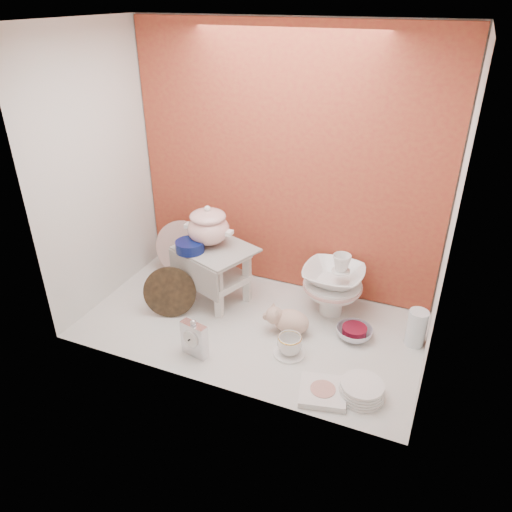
{
  "coord_description": "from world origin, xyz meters",
  "views": [
    {
      "loc": [
        0.86,
        -1.98,
        1.61
      ],
      "look_at": [
        0.02,
        0.02,
        0.42
      ],
      "focal_mm": 34.22,
      "sensor_mm": 36.0,
      "label": 1
    }
  ],
  "objects_px": {
    "crystal_bowl": "(354,333)",
    "step_stool": "(217,274)",
    "porcelain_tower": "(333,283)",
    "plush_pig": "(291,321)",
    "dinner_plate_stack": "(362,390)",
    "blue_white_vase": "(207,260)",
    "soup_tureen": "(208,225)",
    "gold_rim_teacup": "(290,344)",
    "mantel_clock": "(194,338)",
    "floral_platter": "(183,249)"
  },
  "relations": [
    {
      "from": "step_stool",
      "to": "mantel_clock",
      "type": "bearing_deg",
      "value": -55.39
    },
    {
      "from": "floral_platter",
      "to": "step_stool",
      "type": "bearing_deg",
      "value": -28.59
    },
    {
      "from": "plush_pig",
      "to": "step_stool",
      "type": "bearing_deg",
      "value": 171.3
    },
    {
      "from": "blue_white_vase",
      "to": "porcelain_tower",
      "type": "bearing_deg",
      "value": -5.96
    },
    {
      "from": "step_stool",
      "to": "plush_pig",
      "type": "xyz_separation_m",
      "value": [
        0.5,
        -0.14,
        -0.1
      ]
    },
    {
      "from": "soup_tureen",
      "to": "crystal_bowl",
      "type": "bearing_deg",
      "value": -5.03
    },
    {
      "from": "dinner_plate_stack",
      "to": "plush_pig",
      "type": "bearing_deg",
      "value": 144.42
    },
    {
      "from": "dinner_plate_stack",
      "to": "soup_tureen",
      "type": "bearing_deg",
      "value": 154.28
    },
    {
      "from": "mantel_clock",
      "to": "gold_rim_teacup",
      "type": "relative_size",
      "value": 1.63
    },
    {
      "from": "crystal_bowl",
      "to": "blue_white_vase",
      "type": "bearing_deg",
      "value": 165.1
    },
    {
      "from": "step_stool",
      "to": "plush_pig",
      "type": "distance_m",
      "value": 0.53
    },
    {
      "from": "step_stool",
      "to": "plush_pig",
      "type": "bearing_deg",
      "value": 5.45
    },
    {
      "from": "floral_platter",
      "to": "dinner_plate_stack",
      "type": "height_order",
      "value": "floral_platter"
    },
    {
      "from": "mantel_clock",
      "to": "plush_pig",
      "type": "height_order",
      "value": "mantel_clock"
    },
    {
      "from": "step_stool",
      "to": "dinner_plate_stack",
      "type": "relative_size",
      "value": 1.9
    },
    {
      "from": "blue_white_vase",
      "to": "dinner_plate_stack",
      "type": "bearing_deg",
      "value": -30.82
    },
    {
      "from": "soup_tureen",
      "to": "step_stool",
      "type": "bearing_deg",
      "value": -26.51
    },
    {
      "from": "mantel_clock",
      "to": "blue_white_vase",
      "type": "bearing_deg",
      "value": 125.31
    },
    {
      "from": "mantel_clock",
      "to": "gold_rim_teacup",
      "type": "height_order",
      "value": "mantel_clock"
    },
    {
      "from": "soup_tureen",
      "to": "dinner_plate_stack",
      "type": "distance_m",
      "value": 1.19
    },
    {
      "from": "plush_pig",
      "to": "porcelain_tower",
      "type": "xyz_separation_m",
      "value": [
        0.14,
        0.27,
        0.12
      ]
    },
    {
      "from": "floral_platter",
      "to": "porcelain_tower",
      "type": "bearing_deg",
      "value": -2.85
    },
    {
      "from": "floral_platter",
      "to": "soup_tureen",
      "type": "bearing_deg",
      "value": -29.01
    },
    {
      "from": "soup_tureen",
      "to": "crystal_bowl",
      "type": "height_order",
      "value": "soup_tureen"
    },
    {
      "from": "mantel_clock",
      "to": "dinner_plate_stack",
      "type": "bearing_deg",
      "value": 14.66
    },
    {
      "from": "crystal_bowl",
      "to": "floral_platter",
      "type": "bearing_deg",
      "value": 168.76
    },
    {
      "from": "blue_white_vase",
      "to": "crystal_bowl",
      "type": "relative_size",
      "value": 1.2
    },
    {
      "from": "crystal_bowl",
      "to": "step_stool",
      "type": "bearing_deg",
      "value": 176.57
    },
    {
      "from": "soup_tureen",
      "to": "gold_rim_teacup",
      "type": "relative_size",
      "value": 2.21
    },
    {
      "from": "plush_pig",
      "to": "dinner_plate_stack",
      "type": "distance_m",
      "value": 0.55
    },
    {
      "from": "blue_white_vase",
      "to": "mantel_clock",
      "type": "distance_m",
      "value": 0.77
    },
    {
      "from": "soup_tureen",
      "to": "floral_platter",
      "type": "relative_size",
      "value": 0.76
    },
    {
      "from": "soup_tureen",
      "to": "gold_rim_teacup",
      "type": "height_order",
      "value": "soup_tureen"
    },
    {
      "from": "gold_rim_teacup",
      "to": "dinner_plate_stack",
      "type": "distance_m",
      "value": 0.42
    },
    {
      "from": "step_stool",
      "to": "porcelain_tower",
      "type": "height_order",
      "value": "porcelain_tower"
    },
    {
      "from": "gold_rim_teacup",
      "to": "plush_pig",
      "type": "bearing_deg",
      "value": 106.33
    },
    {
      "from": "plush_pig",
      "to": "gold_rim_teacup",
      "type": "distance_m",
      "value": 0.18
    },
    {
      "from": "floral_platter",
      "to": "crystal_bowl",
      "type": "xyz_separation_m",
      "value": [
        1.15,
        -0.23,
        -0.15
      ]
    },
    {
      "from": "floral_platter",
      "to": "porcelain_tower",
      "type": "distance_m",
      "value": 0.98
    },
    {
      "from": "mantel_clock",
      "to": "step_stool",
      "type": "bearing_deg",
      "value": 116.09
    },
    {
      "from": "soup_tureen",
      "to": "dinner_plate_stack",
      "type": "height_order",
      "value": "soup_tureen"
    },
    {
      "from": "mantel_clock",
      "to": "porcelain_tower",
      "type": "distance_m",
      "value": 0.82
    },
    {
      "from": "floral_platter",
      "to": "blue_white_vase",
      "type": "xyz_separation_m",
      "value": [
        0.15,
        0.04,
        -0.07
      ]
    },
    {
      "from": "mantel_clock",
      "to": "crystal_bowl",
      "type": "height_order",
      "value": "mantel_clock"
    },
    {
      "from": "floral_platter",
      "to": "porcelain_tower",
      "type": "xyz_separation_m",
      "value": [
        0.98,
        -0.05,
        0.01
      ]
    },
    {
      "from": "gold_rim_teacup",
      "to": "crystal_bowl",
      "type": "bearing_deg",
      "value": 43.95
    },
    {
      "from": "soup_tureen",
      "to": "porcelain_tower",
      "type": "relative_size",
      "value": 0.73
    },
    {
      "from": "porcelain_tower",
      "to": "blue_white_vase",
      "type": "bearing_deg",
      "value": 174.04
    },
    {
      "from": "plush_pig",
      "to": "gold_rim_teacup",
      "type": "height_order",
      "value": "plush_pig"
    },
    {
      "from": "soup_tureen",
      "to": "porcelain_tower",
      "type": "distance_m",
      "value": 0.76
    }
  ]
}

